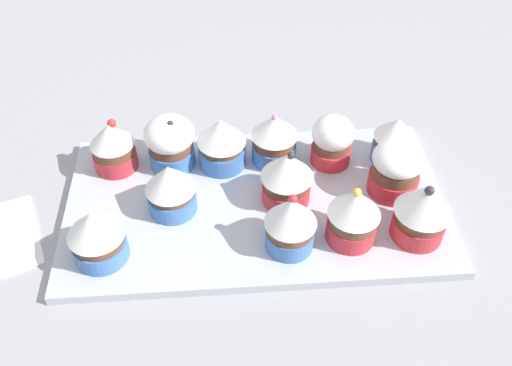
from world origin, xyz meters
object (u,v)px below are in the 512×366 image
cupcake_2 (274,138)px  cupcake_3 (222,142)px  cupcake_4 (170,142)px  cupcake_11 (290,223)px  baking_tray (256,204)px  cupcake_1 (332,140)px  cupcake_9 (423,210)px  cupcake_12 (97,235)px  cupcake_8 (170,188)px  cupcake_10 (354,215)px  cupcake_7 (287,176)px  cupcake_5 (113,146)px  cupcake_0 (394,139)px  cupcake_6 (396,169)px

cupcake_2 → cupcake_3: 6.77cm
cupcake_4 → cupcake_11: bearing=133.0°
baking_tray → cupcake_1: size_ratio=6.74×
cupcake_9 → cupcake_12: bearing=0.8°
cupcake_2 → cupcake_8: (12.95, 7.90, -0.16)cm
cupcake_4 → cupcake_10: (-20.78, 13.99, 0.09)cm
cupcake_4 → cupcake_7: (-14.04, 7.34, 0.11)cm
cupcake_8 → cupcake_10: (-20.46, 5.96, 0.29)cm
cupcake_5 → cupcake_1: bearing=178.1°
cupcake_2 → cupcake_4: (13.26, -0.13, 0.04)cm
cupcake_8 → cupcake_10: 21.31cm
cupcake_9 → cupcake_7: bearing=-25.2°
baking_tray → cupcake_11: size_ratio=5.94×
cupcake_5 → cupcake_7: size_ratio=0.94×
cupcake_5 → cupcake_12: cupcake_5 is taller
cupcake_0 → baking_tray: bearing=19.0°
cupcake_0 → cupcake_6: cupcake_6 is taller
cupcake_10 → cupcake_12: cupcake_10 is taller
baking_tray → cupcake_4: bearing=-35.6°
cupcake_0 → cupcake_4: size_ratio=0.90×
cupcake_7 → cupcake_9: 15.95cm
cupcake_2 → cupcake_7: cupcake_7 is taller
cupcake_10 → cupcake_1: bearing=-89.4°
baking_tray → cupcake_7: cupcake_7 is taller
cupcake_2 → cupcake_12: 25.23cm
cupcake_2 → cupcake_11: (-0.39, 14.53, 0.20)cm
baking_tray → cupcake_6: 17.52cm
cupcake_6 → cupcake_12: (34.75, 7.85, -0.01)cm
cupcake_3 → cupcake_8: (6.19, 7.58, -0.15)cm
cupcake_6 → cupcake_9: bearing=98.3°
cupcake_9 → cupcake_10: 7.70cm
cupcake_7 → cupcake_8: bearing=2.9°
cupcake_0 → cupcake_8: 29.13cm
cupcake_5 → cupcake_7: (-21.33, 7.38, 0.39)cm
baking_tray → cupcake_9: bearing=159.7°
baking_tray → cupcake_3: (3.89, -6.98, 4.25)cm
cupcake_2 → cupcake_9: 20.68cm
cupcake_7 → cupcake_11: cupcake_11 is taller
cupcake_2 → cupcake_3: size_ratio=1.03×
cupcake_1 → cupcake_4: (20.63, -0.90, 0.23)cm
cupcake_11 → cupcake_1: bearing=-116.9°
cupcake_6 → baking_tray: bearing=2.1°
cupcake_3 → cupcake_11: bearing=116.7°
cupcake_3 → cupcake_4: size_ratio=0.97×
cupcake_4 → cupcake_12: bearing=63.4°
baking_tray → cupcake_0: size_ratio=6.97×
cupcake_3 → cupcake_7: (-7.54, 6.89, 0.16)cm
cupcake_5 → cupcake_9: bearing=158.4°
cupcake_3 → cupcake_9: bearing=148.1°
baking_tray → cupcake_11: 9.10cm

